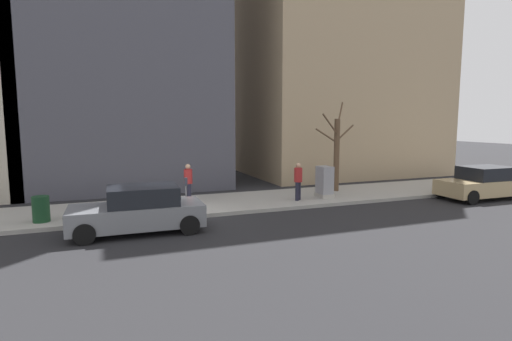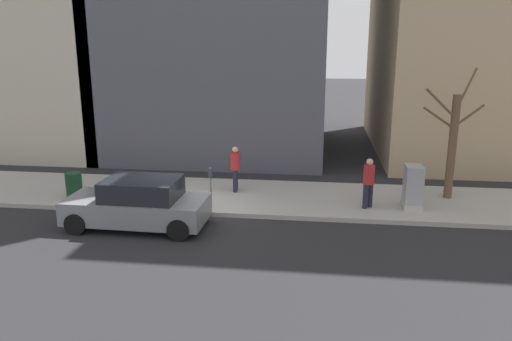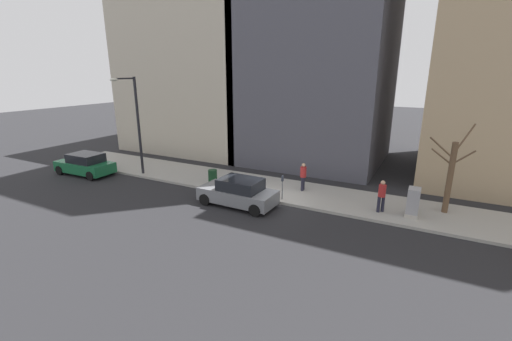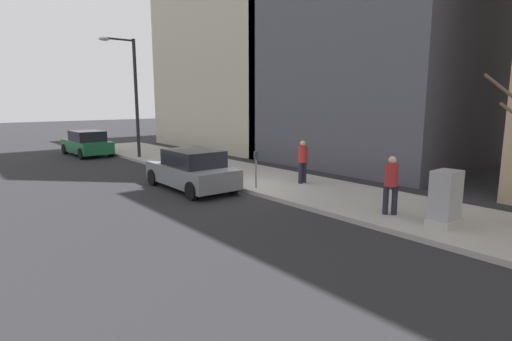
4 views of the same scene
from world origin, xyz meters
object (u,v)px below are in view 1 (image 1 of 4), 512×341
Objects in this scene: utility_box at (325,182)px; office_tower_left at (326,16)px; parked_car_tan at (483,183)px; parked_car_grey at (139,210)px; parking_meter at (186,191)px; pedestrian_near_meter at (298,179)px; trash_bin at (41,209)px; pedestrian_midblock at (188,181)px; bare_tree at (336,152)px.

office_tower_left reaches higher than utility_box.
parked_car_grey is (-0.10, 15.57, 0.00)m from parked_car_tan.
pedestrian_near_meter is (0.68, -5.10, 0.11)m from parking_meter.
office_tower_left is (10.99, -17.69, 10.65)m from trash_bin.
parked_car_tan is 18.76m from trash_bin.
trash_bin is 23.39m from office_tower_left.
parked_car_grey is at bearing -123.50° from trash_bin.
office_tower_left reaches higher than trash_bin.
office_tower_left is at bearing -48.04° from parking_meter.
parking_meter is 5.00m from trash_bin.
trash_bin is 0.54× the size of pedestrian_midblock.
bare_tree is at bearing 152.95° from office_tower_left.
parked_car_tan is 15.57m from parked_car_grey.
parking_meter is (1.49, 13.69, 0.24)m from parked_car_tan.
pedestrian_midblock is at bearing -14.01° from parking_meter.
pedestrian_midblock is (3.54, -2.36, 0.35)m from parked_car_grey.
parked_car_tan is at bearing -175.71° from office_tower_left.
bare_tree is at bearing 86.85° from pedestrian_midblock.
parked_car_tan is 0.19× the size of office_tower_left.
utility_box is 0.86× the size of pedestrian_midblock.
trash_bin is 0.54× the size of pedestrian_near_meter.
pedestrian_near_meter is (0.23, -10.07, 0.49)m from trash_bin.
pedestrian_near_meter is at bearing -88.72° from trash_bin.
parked_car_tan is 8.86m from pedestrian_near_meter.
utility_box is at bearing -82.61° from parking_meter.
trash_bin is at bearing 139.67° from pedestrian_near_meter.
office_tower_left is at bearing -27.05° from bare_tree.
bare_tree is 2.68× the size of pedestrian_near_meter.
utility_box reaches higher than parked_car_grey.
office_tower_left is (9.49, -12.24, 10.16)m from pedestrian_midblock.
bare_tree reaches higher than parked_car_grey.
utility_box is 0.06× the size of office_tower_left.
bare_tree reaches higher than parking_meter.
parked_car_tan and parked_car_grey have the same top height.
pedestrian_midblock is (1.10, 6.06, 0.24)m from utility_box.
parked_car_tan is 1.00× the size of parked_car_grey.
trash_bin is at bearing 84.82° from parking_meter.
trash_bin is at bearing 91.99° from utility_box.
parking_meter is 1.50× the size of trash_bin.
utility_box is at bearing 132.43° from bare_tree.
office_tower_left is (13.04, -14.60, 10.52)m from parked_car_grey.
parked_car_grey reaches higher than trash_bin.
parked_car_tan is 0.95× the size of bare_tree.
parking_meter is 5.15m from pedestrian_near_meter.
parking_meter is 0.30× the size of bare_tree.
parked_car_tan is 16.70m from office_tower_left.
parked_car_grey is 3.71m from trash_bin.
parked_car_grey is at bearing 110.86° from bare_tree.
bare_tree is at bearing -82.48° from trash_bin.
bare_tree is (1.31, -1.43, 1.26)m from utility_box.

